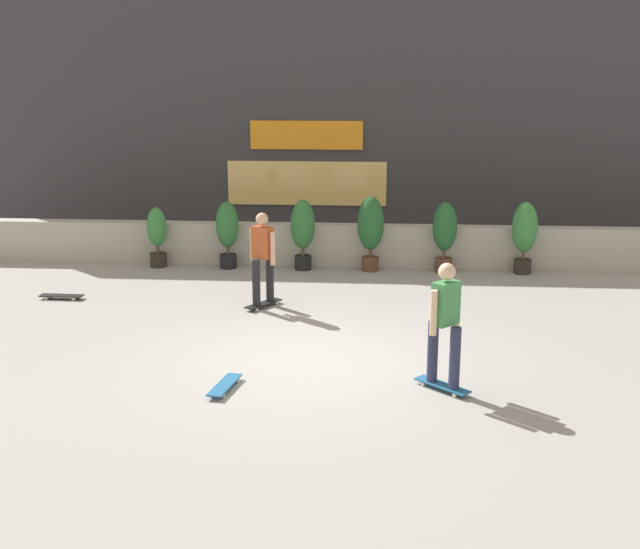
# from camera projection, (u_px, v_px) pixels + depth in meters

# --- Properties ---
(ground_plane) EXTENTS (48.00, 48.00, 0.00)m
(ground_plane) POSITION_uv_depth(u_px,v_px,m) (312.00, 360.00, 11.27)
(ground_plane) COLOR #9E9B96
(planter_wall) EXTENTS (18.00, 0.40, 0.90)m
(planter_wall) POSITION_uv_depth(u_px,v_px,m) (336.00, 245.00, 16.97)
(planter_wall) COLOR #B2ADA3
(planter_wall) RESTS_ON ground
(building_backdrop) EXTENTS (20.00, 2.08, 6.50)m
(building_backdrop) POSITION_uv_depth(u_px,v_px,m) (346.00, 107.00, 20.17)
(building_backdrop) COLOR #38383D
(building_backdrop) RESTS_ON ground
(potted_plant_0) EXTENTS (0.41, 0.41, 1.29)m
(potted_plant_0) POSITION_uv_depth(u_px,v_px,m) (157.00, 234.00, 16.76)
(potted_plant_0) COLOR #2D2823
(potted_plant_0) RESTS_ON ground
(potted_plant_1) EXTENTS (0.48, 0.48, 1.44)m
(potted_plant_1) POSITION_uv_depth(u_px,v_px,m) (227.00, 230.00, 16.62)
(potted_plant_1) COLOR black
(potted_plant_1) RESTS_ON ground
(potted_plant_2) EXTENTS (0.51, 0.51, 1.49)m
(potted_plant_2) POSITION_uv_depth(u_px,v_px,m) (303.00, 229.00, 16.49)
(potted_plant_2) COLOR black
(potted_plant_2) RESTS_ON ground
(potted_plant_3) EXTENTS (0.55, 0.55, 1.58)m
(potted_plant_3) POSITION_uv_depth(u_px,v_px,m) (371.00, 227.00, 16.36)
(potted_plant_3) COLOR brown
(potted_plant_3) RESTS_ON ground
(potted_plant_4) EXTENTS (0.50, 0.50, 1.48)m
(potted_plant_4) POSITION_uv_depth(u_px,v_px,m) (445.00, 232.00, 16.26)
(potted_plant_4) COLOR brown
(potted_plant_4) RESTS_ON ground
(potted_plant_5) EXTENTS (0.52, 0.52, 1.50)m
(potted_plant_5) POSITION_uv_depth(u_px,v_px,m) (525.00, 232.00, 16.14)
(potted_plant_5) COLOR #2D2823
(potted_plant_5) RESTS_ON ground
(skater_far_right) EXTENTS (0.61, 0.78, 1.70)m
(skater_far_right) POSITION_uv_depth(u_px,v_px,m) (263.00, 255.00, 13.68)
(skater_far_right) COLOR black
(skater_far_right) RESTS_ON ground
(skater_by_wall_right) EXTENTS (0.72, 0.69, 1.70)m
(skater_by_wall_right) POSITION_uv_depth(u_px,v_px,m) (445.00, 321.00, 9.96)
(skater_by_wall_right) COLOR #266699
(skater_by_wall_right) RESTS_ON ground
(skateboard_near_camera) EXTENTS (0.80, 0.22, 0.08)m
(skateboard_near_camera) POSITION_uv_depth(u_px,v_px,m) (62.00, 296.00, 14.41)
(skateboard_near_camera) COLOR black
(skateboard_near_camera) RESTS_ON ground
(skateboard_aside) EXTENTS (0.33, 0.82, 0.08)m
(skateboard_aside) POSITION_uv_depth(u_px,v_px,m) (225.00, 385.00, 10.19)
(skateboard_aside) COLOR #266699
(skateboard_aside) RESTS_ON ground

